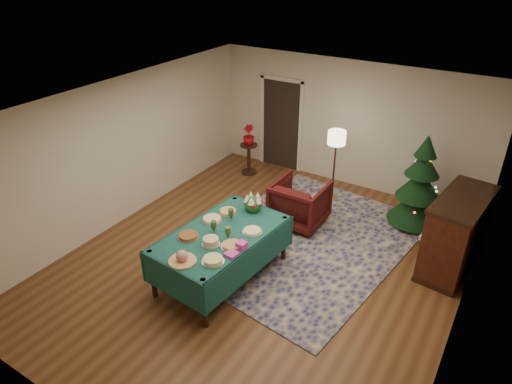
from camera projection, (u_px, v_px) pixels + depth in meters
The scene contains 24 objects.
room_shell at pixel (263, 193), 6.99m from camera, with size 7.00×7.00×7.00m.
doorway at pixel (281, 123), 10.45m from camera, with size 1.08×0.04×2.16m.
rug at pixel (304, 240), 8.22m from camera, with size 3.20×4.20×0.02m, color #161954.
buffet_table at pixel (221, 242), 7.01m from camera, with size 1.44×2.24×0.83m.
platter_0 at pixel (182, 258), 6.29m from camera, with size 0.40×0.40×0.18m.
platter_1 at pixel (213, 260), 6.30m from camera, with size 0.32×0.32×0.07m.
platter_2 at pixel (188, 236), 6.82m from camera, with size 0.33×0.33×0.06m.
platter_3 at pixel (211, 242), 6.65m from camera, with size 0.27×0.27×0.11m.
platter_4 at pixel (232, 245), 6.62m from camera, with size 0.33×0.33×0.05m.
platter_5 at pixel (212, 219), 7.24m from camera, with size 0.33×0.33×0.06m.
platter_6 at pixel (252, 231), 6.95m from camera, with size 0.31×0.31×0.05m.
platter_7 at pixel (228, 211), 7.46m from camera, with size 0.31×0.31×0.05m.
goblet_0 at pixel (231, 214), 7.23m from camera, with size 0.09×0.09×0.19m.
goblet_1 at pixel (228, 232), 6.77m from camera, with size 0.09×0.09×0.19m.
goblet_2 at pixel (214, 227), 6.91m from camera, with size 0.09×0.09×0.19m.
napkin_stack at pixel (231, 254), 6.43m from camera, with size 0.17×0.17×0.04m, color #D13AA5.
gift_box at pixel (242, 245), 6.56m from camera, with size 0.13×0.13×0.11m, color #D73BA7.
centerpiece at pixel (253, 203), 7.46m from camera, with size 0.30×0.30×0.34m.
armchair at pixel (300, 201), 8.51m from camera, with size 0.93×0.87×0.96m, color #400F0D.
floor_lamp at pixel (336, 142), 8.99m from camera, with size 0.36×0.36×1.49m.
side_table at pixel (249, 159), 10.48m from camera, with size 0.40×0.40×0.71m.
potted_plant at pixel (249, 139), 10.24m from camera, with size 0.26×0.46×0.26m, color #A20B15.
christmas_tree at pixel (419, 186), 8.33m from camera, with size 1.20×1.20×1.81m.
piano at pixel (456, 234), 7.26m from camera, with size 0.89×1.58×1.31m.
Camera 1 is at (3.14, -5.26, 4.71)m, focal length 32.00 mm.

